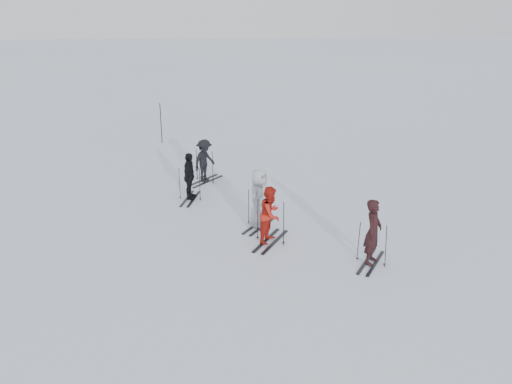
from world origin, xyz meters
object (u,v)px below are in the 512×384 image
(skier_near_dark, at_px, (373,233))
(skier_red, at_px, (271,215))
(piste_marker, at_px, (161,123))
(skier_uphill_left, at_px, (189,177))
(skier_uphill_far, at_px, (204,161))
(skier_grey, at_px, (259,199))

(skier_near_dark, xyz_separation_m, skier_red, (-2.58, 1.52, -0.06))
(piste_marker, bearing_deg, skier_red, -69.67)
(skier_uphill_left, distance_m, skier_uphill_far, 1.91)
(skier_uphill_left, relative_size, skier_uphill_far, 1.02)
(skier_near_dark, bearing_deg, piste_marker, 58.10)
(skier_red, distance_m, skier_uphill_far, 5.79)
(skier_uphill_left, distance_m, piste_marker, 7.58)
(skier_grey, bearing_deg, skier_uphill_far, 54.90)
(skier_near_dark, relative_size, skier_red, 1.08)
(skier_uphill_far, relative_size, piste_marker, 0.85)
(skier_uphill_far, height_order, piste_marker, piste_marker)
(skier_red, xyz_separation_m, piste_marker, (-4.08, 11.01, 0.10))
(skier_uphill_left, xyz_separation_m, piste_marker, (-1.60, 7.40, 0.12))
(skier_near_dark, relative_size, skier_uphill_far, 1.13)
(skier_red, bearing_deg, skier_near_dark, -91.18)
(skier_grey, xyz_separation_m, skier_uphill_far, (-1.73, 4.30, -0.11))
(skier_grey, relative_size, piste_marker, 0.98)
(skier_uphill_far, bearing_deg, skier_red, -120.62)
(skier_grey, bearing_deg, piste_marker, 54.15)
(skier_grey, bearing_deg, skier_red, -134.66)
(skier_near_dark, xyz_separation_m, skier_grey, (-2.83, 2.66, 0.01))
(skier_near_dark, relative_size, piste_marker, 0.96)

